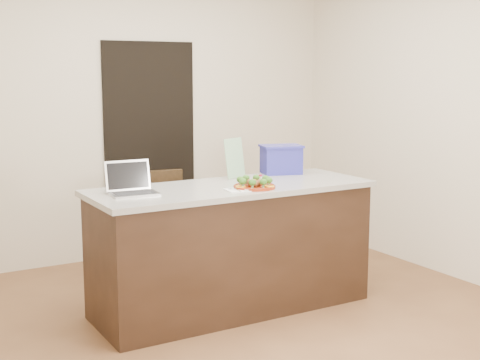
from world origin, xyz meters
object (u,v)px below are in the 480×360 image
plate (254,186)px  chair (163,223)px  napkin (238,190)px  blue_box (281,159)px  laptop (131,185)px  island (232,247)px  yogurt_bottle (260,181)px

plate → chair: (-0.34, 0.84, -0.39)m
napkin → blue_box: (0.68, 0.49, 0.11)m
laptop → blue_box: blue_box is taller
laptop → blue_box: bearing=13.9°
chair → napkin: bearing=-68.6°
plate → napkin: 0.15m
island → plate: size_ratio=6.96×
island → chair: 0.71m
chair → laptop: bearing=-120.0°
blue_box → chair: size_ratio=0.39×
plate → napkin: plate is taller
yogurt_bottle → laptop: size_ratio=0.24×
yogurt_bottle → laptop: 0.93m
napkin → chair: chair is taller
yogurt_bottle → chair: (-0.43, 0.77, -0.41)m
plate → laptop: bearing=164.2°
plate → chair: size_ratio=0.31×
island → napkin: (-0.06, -0.20, 0.46)m
napkin → yogurt_bottle: size_ratio=2.05×
island → chair: chair is taller
blue_box → chair: bearing=173.2°
plate → chair: bearing=112.0°
blue_box → chair: blue_box is taller
napkin → chair: bearing=102.5°
island → yogurt_bottle: (0.17, -0.11, 0.49)m
laptop → chair: laptop is taller
blue_box → laptop: bearing=-154.0°
plate → laptop: size_ratio=0.92×
blue_box → yogurt_bottle: bearing=-121.7°
plate → blue_box: 0.72m
laptop → plate: bearing=-11.6°
blue_box → chair: 1.07m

